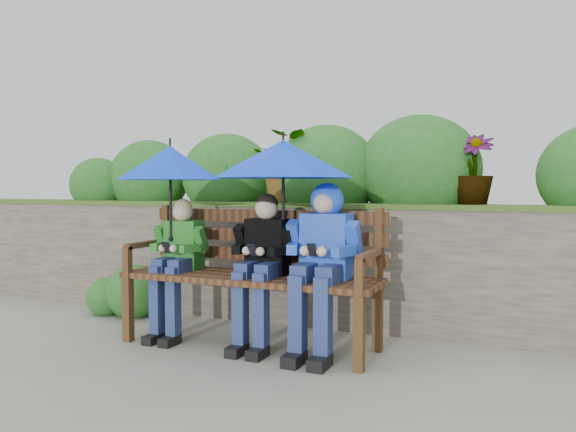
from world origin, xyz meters
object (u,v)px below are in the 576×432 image
at_px(boy_left, 178,257).
at_px(park_bench, 254,266).
at_px(umbrella_right, 283,159).
at_px(boy_middle, 262,259).
at_px(umbrella_left, 170,163).
at_px(boy_right, 322,252).

bearing_deg(boy_left, park_bench, 7.55).
relative_size(boy_left, umbrella_right, 1.04).
bearing_deg(boy_middle, park_bench, 140.90).
relative_size(boy_middle, umbrella_left, 1.38).
xyz_separation_m(boy_middle, boy_right, (0.46, 0.01, 0.08)).
height_order(park_bench, boy_left, boy_left).
bearing_deg(boy_right, park_bench, 171.73).
bearing_deg(umbrella_right, boy_right, -8.77).
bearing_deg(umbrella_right, boy_left, -176.79).
distance_m(boy_middle, boy_right, 0.46).
relative_size(boy_left, boy_middle, 0.96).
height_order(boy_middle, umbrella_right, umbrella_right).
distance_m(park_bench, umbrella_left, 1.03).
bearing_deg(park_bench, umbrella_left, -173.92).
distance_m(boy_middle, umbrella_left, 1.06).
distance_m(boy_right, umbrella_right, 0.72).
bearing_deg(park_bench, boy_right, -8.27).
bearing_deg(umbrella_left, umbrella_right, 2.42).
bearing_deg(boy_middle, umbrella_right, 20.60).
height_order(boy_middle, boy_right, boy_right).
relative_size(boy_right, umbrella_right, 1.16).
xyz_separation_m(boy_left, boy_middle, (0.73, -0.00, 0.02)).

